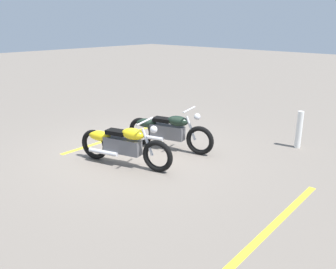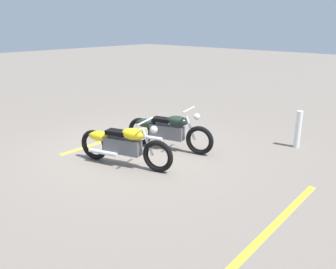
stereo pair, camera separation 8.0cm
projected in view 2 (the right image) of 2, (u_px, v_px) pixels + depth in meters
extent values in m
plane|color=slate|center=(134.00, 152.00, 8.23)|extent=(60.00, 60.00, 0.00)
torus|color=black|center=(158.00, 156.00, 7.03)|extent=(0.67, 0.30, 0.67)
torus|color=black|center=(94.00, 145.00, 7.68)|extent=(0.67, 0.30, 0.67)
cube|color=#59595E|center=(122.00, 146.00, 7.35)|extent=(0.87, 0.45, 0.32)
ellipsoid|color=yellow|center=(133.00, 134.00, 7.15)|extent=(0.58, 0.42, 0.24)
ellipsoid|color=yellow|center=(100.00, 136.00, 7.54)|extent=(0.61, 0.39, 0.22)
cube|color=black|center=(117.00, 132.00, 7.32)|extent=(0.49, 0.36, 0.09)
cylinder|color=silver|center=(147.00, 142.00, 7.05)|extent=(0.27, 0.13, 0.56)
cylinder|color=silver|center=(145.00, 121.00, 6.94)|extent=(0.21, 0.60, 0.04)
sphere|color=silver|center=(154.00, 130.00, 6.90)|extent=(0.15, 0.15, 0.15)
cylinder|color=silver|center=(103.00, 152.00, 7.44)|extent=(0.70, 0.29, 0.09)
torus|color=black|center=(200.00, 140.00, 7.97)|extent=(0.68, 0.28, 0.67)
torus|color=black|center=(141.00, 131.00, 8.64)|extent=(0.68, 0.28, 0.67)
cube|color=#59595E|center=(167.00, 132.00, 8.30)|extent=(0.87, 0.43, 0.32)
ellipsoid|color=black|center=(177.00, 121.00, 8.09)|extent=(0.58, 0.41, 0.24)
ellipsoid|color=black|center=(146.00, 123.00, 8.50)|extent=(0.60, 0.38, 0.22)
cube|color=black|center=(162.00, 120.00, 8.27)|extent=(0.49, 0.35, 0.09)
cylinder|color=silver|center=(190.00, 128.00, 7.98)|extent=(0.27, 0.13, 0.56)
cylinder|color=silver|center=(189.00, 110.00, 7.88)|extent=(0.20, 0.61, 0.04)
sphere|color=silver|center=(197.00, 117.00, 7.83)|extent=(0.15, 0.15, 0.15)
cylinder|color=silver|center=(149.00, 138.00, 8.40)|extent=(0.70, 0.27, 0.09)
cylinder|color=white|center=(298.00, 129.00, 8.40)|extent=(0.14, 0.14, 0.90)
cube|color=yellow|center=(114.00, 138.00, 9.18)|extent=(0.25, 3.20, 0.01)
cube|color=yellow|center=(276.00, 223.00, 5.29)|extent=(0.25, 3.20, 0.01)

